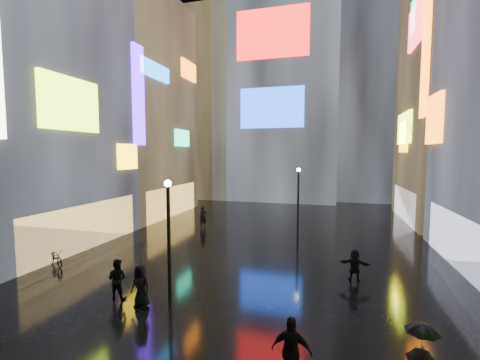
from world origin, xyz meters
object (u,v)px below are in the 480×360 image
at_px(lamp_far, 298,197).
at_px(pedestrian_3, 292,351).
at_px(lamp_near, 169,233).
at_px(bicycle, 56,257).

distance_m(lamp_far, pedestrian_3, 16.66).
distance_m(lamp_near, lamp_far, 13.47).
bearing_deg(lamp_far, bicycle, -139.11).
bearing_deg(lamp_far, pedestrian_3, -84.87).
relative_size(lamp_near, bicycle, 2.89).
height_order(lamp_far, pedestrian_3, lamp_far).
bearing_deg(bicycle, pedestrian_3, -87.47).
distance_m(lamp_near, bicycle, 8.84).
relative_size(pedestrian_3, bicycle, 1.05).
xyz_separation_m(pedestrian_3, bicycle, (-13.90, 5.72, -0.47)).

